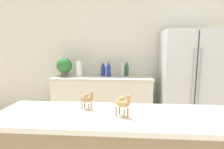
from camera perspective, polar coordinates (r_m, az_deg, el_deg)
wall_back at (r=3.44m, az=6.51°, el=6.58°), size 8.00×0.06×2.55m
back_counter at (r=3.27m, az=-2.95°, el=-8.29°), size 1.76×0.63×0.88m
refrigerator at (r=3.27m, az=23.44°, el=-1.81°), size 0.90×0.73×1.68m
potted_plant at (r=3.27m, az=-15.30°, el=2.68°), size 0.28×0.28×0.34m
paper_towel_roll at (r=3.21m, az=-10.73°, el=1.85°), size 0.11×0.11×0.28m
back_bottle_0 at (r=3.13m, az=3.32°, el=2.07°), size 0.07×0.07×0.32m
back_bottle_1 at (r=3.22m, az=4.76°, el=1.97°), size 0.08×0.08×0.29m
back_bottle_2 at (r=3.24m, az=-2.95°, el=1.82°), size 0.08×0.08×0.26m
back_bottle_3 at (r=3.16m, az=-1.10°, el=1.79°), size 0.08×0.08×0.28m
camel_figurine at (r=1.34m, az=-8.21°, el=-7.77°), size 0.12×0.09×0.15m
camel_figurine_second at (r=1.19m, az=3.47°, el=-9.18°), size 0.13×0.12×0.17m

